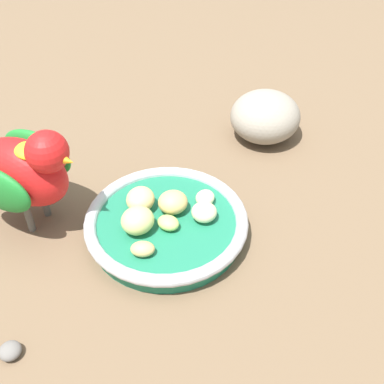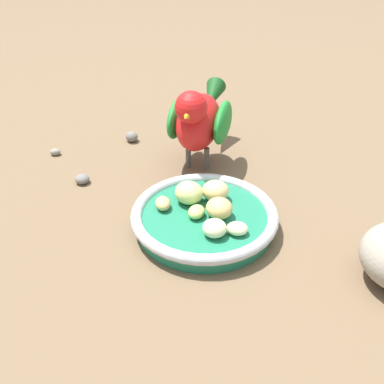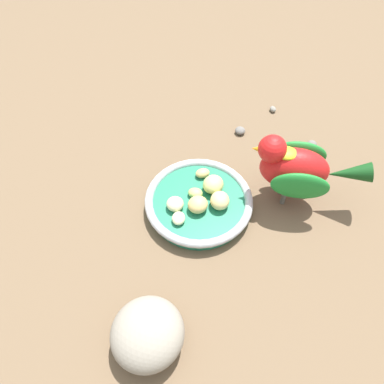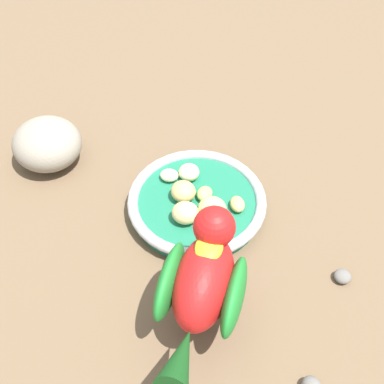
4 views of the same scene
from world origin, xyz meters
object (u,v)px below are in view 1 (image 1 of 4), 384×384
parrot (19,168)px  pebble_0 (10,351)px  apple_piece_1 (204,212)px  apple_piece_3 (140,199)px  rock_large (265,116)px  apple_piece_0 (140,249)px  apple_piece_4 (205,198)px  apple_piece_5 (138,220)px  feeding_bowl (166,224)px  apple_piece_2 (168,223)px  apple_piece_6 (173,202)px

parrot → pebble_0: size_ratio=9.20×
pebble_0 → apple_piece_1: bearing=46.6°
apple_piece_3 → rock_large: bearing=52.7°
rock_large → pebble_0: bearing=-122.2°
apple_piece_0 → rock_large: size_ratio=0.26×
apple_piece_4 → apple_piece_5: bearing=-143.5°
feeding_bowl → apple_piece_1: size_ratio=6.43×
apple_piece_3 → pebble_0: 0.21m
apple_piece_5 → parrot: 0.14m
apple_piece_1 → apple_piece_2: size_ratio=1.14×
apple_piece_4 → apple_piece_0: bearing=-125.6°
apple_piece_4 → parrot: 0.21m
apple_piece_6 → pebble_0: (-0.13, -0.18, -0.03)m
apple_piece_1 → apple_piece_4: bearing=92.0°
feeding_bowl → parrot: bearing=177.1°
apple_piece_1 → pebble_0: 0.24m
feeding_bowl → rock_large: (0.11, 0.21, 0.02)m
apple_piece_3 → apple_piece_6: size_ratio=1.02×
apple_piece_2 → parrot: size_ratio=0.13×
apple_piece_4 → rock_large: bearing=67.5°
apple_piece_6 → apple_piece_5: bearing=-134.5°
apple_piece_1 → pebble_0: (-0.16, -0.17, -0.02)m
rock_large → apple_piece_6: bearing=-119.5°
apple_piece_0 → apple_piece_3: (-0.01, 0.07, 0.01)m
apple_piece_5 → apple_piece_0: bearing=-76.3°
apple_piece_0 → apple_piece_1: (0.06, 0.06, 0.00)m
rock_large → apple_piece_2: bearing=-116.6°
parrot → pebble_0: (0.04, -0.17, -0.07)m
apple_piece_1 → apple_piece_2: (-0.04, -0.02, -0.00)m
feeding_bowl → apple_piece_2: (0.00, -0.01, 0.01)m
apple_piece_6 → rock_large: 0.22m
feeding_bowl → apple_piece_2: 0.02m
apple_piece_4 → apple_piece_5: apple_piece_5 is taller
feeding_bowl → apple_piece_1: (0.04, 0.01, 0.02)m
apple_piece_1 → parrot: bearing=179.7°
apple_piece_5 → parrot: (-0.13, 0.03, 0.04)m
feeding_bowl → apple_piece_5: bearing=-149.0°
apple_piece_1 → apple_piece_4: apple_piece_1 is taller
feeding_bowl → apple_piece_6: apple_piece_6 is taller
apple_piece_2 → apple_piece_6: bearing=86.5°
apple_piece_6 → apple_piece_0: bearing=-110.6°
apple_piece_6 → apple_piece_2: bearing=-93.5°
apple_piece_0 → pebble_0: (-0.10, -0.11, -0.02)m
apple_piece_3 → pebble_0: bearing=-116.2°
apple_piece_1 → apple_piece_2: 0.04m
apple_piece_6 → pebble_0: apple_piece_6 is taller
apple_piece_2 → apple_piece_3: 0.05m
apple_piece_2 → apple_piece_4: same height
apple_piece_0 → apple_piece_5: 0.04m
apple_piece_3 → apple_piece_5: apple_piece_5 is taller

